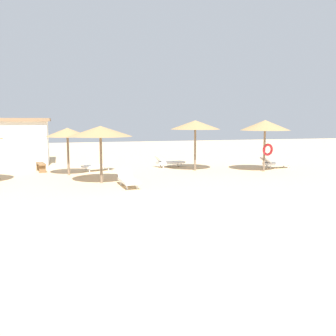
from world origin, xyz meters
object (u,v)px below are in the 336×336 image
lounger_0 (128,180)px  lounger_3 (169,162)px  parasol_3 (195,125)px  parasol_4 (265,126)px  parasol_1 (67,133)px  lounger_4 (276,163)px  bench_0 (41,165)px  parasol_0 (100,131)px  beach_cabana (19,141)px  lounger_1 (99,165)px

lounger_0 → lounger_3: lounger_3 is taller
lounger_3 → parasol_3: bearing=-62.7°
parasol_4 → parasol_1: bearing=171.2°
lounger_4 → bench_0: size_ratio=1.23×
parasol_1 → lounger_4: size_ratio=1.31×
lounger_3 → parasol_0: bearing=-134.0°
parasol_4 → beach_cabana: beach_cabana is taller
lounger_3 → lounger_4: lounger_3 is taller
parasol_4 → bench_0: 12.80m
lounger_0 → lounger_4: 10.35m
lounger_3 → lounger_0: bearing=-121.0°
parasol_0 → lounger_4: bearing=13.1°
parasol_4 → parasol_0: bearing=-171.1°
parasol_1 → parasol_3: parasol_3 is taller
parasol_0 → beach_cabana: 10.19m
lounger_0 → lounger_1: 5.66m
lounger_1 → beach_cabana: bearing=134.2°
parasol_0 → lounger_4: 11.16m
parasol_0 → parasol_3: 6.35m
parasol_3 → lounger_1: bearing=164.1°
parasol_0 → beach_cabana: (-4.30, 9.20, -0.86)m
parasol_3 → lounger_3: 3.16m
parasol_4 → lounger_3: size_ratio=1.49×
lounger_0 → lounger_3: (3.64, 6.06, 0.01)m
parasol_3 → beach_cabana: beach_cabana is taller
bench_0 → lounger_0: bearing=-57.9°
lounger_3 → beach_cabana: (-8.96, 4.37, 1.21)m
lounger_4 → beach_cabana: (-14.98, 6.71, 1.21)m
lounger_0 → bench_0: lounger_0 is taller
lounger_0 → lounger_3: bearing=59.0°
lounger_3 → lounger_4: size_ratio=1.02×
lounger_4 → bench_0: lounger_4 is taller
parasol_0 → bench_0: bearing=120.0°
parasol_4 → lounger_4: parasol_4 is taller
parasol_4 → lounger_1: bearing=161.8°
lounger_1 → lounger_4: (10.31, -1.90, -0.01)m
lounger_0 → lounger_4: bearing=21.1°
parasol_4 → lounger_0: bearing=-162.0°
lounger_1 → bench_0: (-3.21, 0.53, 0.02)m
parasol_0 → lounger_1: bearing=85.2°
parasol_0 → beach_cabana: size_ratio=0.66×
lounger_3 → lounger_4: 6.46m
lounger_1 → beach_cabana: beach_cabana is taller
parasol_3 → parasol_4: (3.63, -1.43, -0.04)m
lounger_4 → parasol_4: bearing=-143.6°
bench_0 → lounger_4: bearing=-10.2°
parasol_1 → parasol_4: (10.66, -1.65, 0.33)m
bench_0 → parasol_3: bearing=-13.4°
parasol_4 → lounger_3: parasol_4 is taller
beach_cabana → lounger_1: bearing=-45.8°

